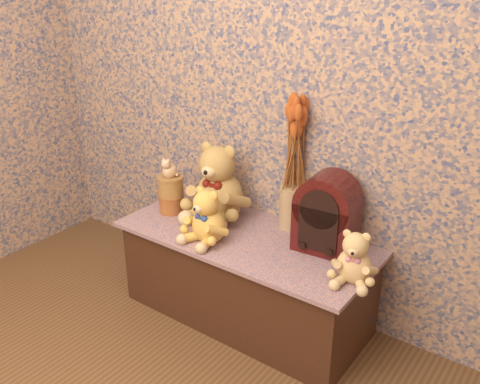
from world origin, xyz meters
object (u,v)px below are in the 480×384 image
object	(u,v)px
cathedral_radio	(327,212)
ceramic_vase	(292,207)
cat_figurine	(170,166)
biscuit_tin_lower	(172,203)
teddy_large	(219,178)
teddy_medium	(208,212)
teddy_small	(355,254)

from	to	relation	value
cathedral_radio	ceramic_vase	size ratio (longest dim) A/B	1.71
cat_figurine	biscuit_tin_lower	bearing A→B (deg)	0.00
biscuit_tin_lower	teddy_large	bearing A→B (deg)	25.97
teddy_medium	biscuit_tin_lower	xyz separation A→B (m)	(-0.34, 0.12, -0.09)
teddy_small	ceramic_vase	bearing A→B (deg)	136.16
teddy_large	teddy_small	xyz separation A→B (m)	(0.80, -0.15, -0.09)
teddy_large	cat_figurine	size ratio (longest dim) A/B	3.64
teddy_small	ceramic_vase	xyz separation A→B (m)	(-0.44, 0.26, -0.01)
ceramic_vase	biscuit_tin_lower	world-z (taller)	ceramic_vase
teddy_medium	cathedral_radio	xyz separation A→B (m)	(0.47, 0.24, 0.04)
teddy_large	teddy_medium	world-z (taller)	teddy_large
ceramic_vase	teddy_large	bearing A→B (deg)	-163.73
ceramic_vase	cat_figurine	world-z (taller)	cat_figurine
teddy_small	cat_figurine	bearing A→B (deg)	164.09
cathedral_radio	cat_figurine	distance (m)	0.82
teddy_small	cathedral_radio	xyz separation A→B (m)	(-0.21, 0.16, 0.06)
teddy_small	cat_figurine	xyz separation A→B (m)	(-1.02, 0.04, 0.13)
teddy_small	cat_figurine	size ratio (longest dim) A/B	2.10
cathedral_radio	biscuit_tin_lower	xyz separation A→B (m)	(-0.81, -0.12, -0.13)
teddy_small	biscuit_tin_lower	xyz separation A→B (m)	(-1.02, 0.04, -0.07)
teddy_large	ceramic_vase	world-z (taller)	teddy_large
teddy_large	cathedral_radio	world-z (taller)	teddy_large
cathedral_radio	ceramic_vase	world-z (taller)	cathedral_radio
teddy_large	cat_figurine	distance (m)	0.26
teddy_large	cathedral_radio	distance (m)	0.59
teddy_medium	teddy_small	world-z (taller)	teddy_medium
teddy_medium	teddy_small	xyz separation A→B (m)	(0.68, 0.08, -0.02)
teddy_medium	ceramic_vase	xyz separation A→B (m)	(0.24, 0.33, -0.03)
cathedral_radio	biscuit_tin_lower	distance (m)	0.83
cathedral_radio	ceramic_vase	bearing A→B (deg)	152.19
cathedral_radio	cat_figurine	world-z (taller)	cathedral_radio
teddy_medium	biscuit_tin_lower	size ratio (longest dim) A/B	2.16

